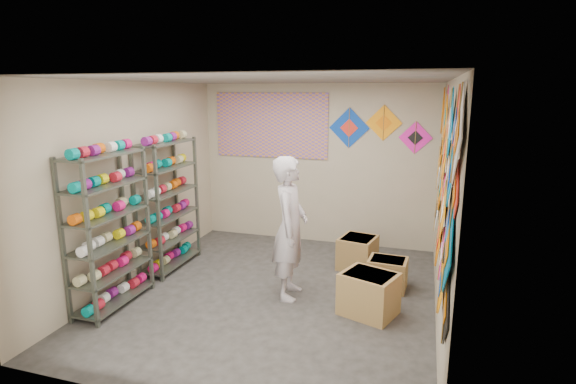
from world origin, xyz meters
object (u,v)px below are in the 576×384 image
(shelf_rack_front, at_px, (109,231))
(carton_b, at_px, (387,274))
(shopkeeper, at_px, (290,228))
(shelf_rack_back, at_px, (168,205))
(carton_a, at_px, (369,294))
(carton_c, at_px, (358,252))

(shelf_rack_front, bearing_deg, carton_b, 24.93)
(shopkeeper, relative_size, carton_b, 3.64)
(shopkeeper, bearing_deg, shelf_rack_back, 72.26)
(shopkeeper, distance_m, carton_b, 1.49)
(shelf_rack_front, distance_m, carton_b, 3.57)
(shopkeeper, relative_size, carton_a, 3.00)
(shelf_rack_front, height_order, carton_a, shelf_rack_front)
(shelf_rack_front, height_order, shelf_rack_back, same)
(carton_b, bearing_deg, carton_a, -96.99)
(carton_a, distance_m, carton_c, 1.43)
(shelf_rack_back, bearing_deg, carton_b, 3.09)
(carton_a, height_order, carton_b, carton_a)
(shopkeeper, height_order, carton_a, shopkeeper)
(shopkeeper, bearing_deg, shelf_rack_front, 108.04)
(shelf_rack_front, distance_m, shopkeeper, 2.18)
(carton_a, height_order, carton_c, carton_a)
(shelf_rack_front, bearing_deg, shelf_rack_back, 90.00)
(shelf_rack_back, bearing_deg, carton_c, 15.98)
(shelf_rack_front, xyz_separation_m, shopkeeper, (1.99, 0.88, -0.05))
(shelf_rack_front, xyz_separation_m, carton_c, (2.68, 2.07, -0.71))
(shelf_rack_front, height_order, shopkeeper, shelf_rack_front)
(shelf_rack_front, distance_m, carton_a, 3.17)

